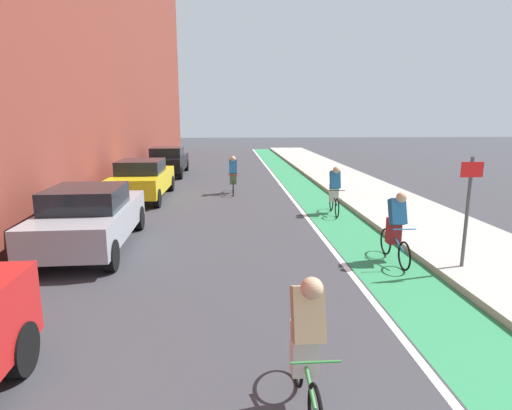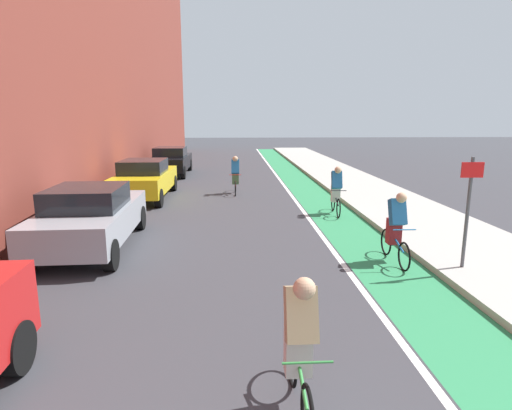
{
  "view_description": "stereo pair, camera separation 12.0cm",
  "coord_description": "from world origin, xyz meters",
  "px_view_note": "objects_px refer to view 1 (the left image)",
  "views": [
    {
      "loc": [
        0.1,
        0.35,
        3.11
      ],
      "look_at": [
        0.74,
        10.01,
        1.1
      ],
      "focal_mm": 29.68,
      "sensor_mm": 36.0,
      "label": 1
    },
    {
      "loc": [
        0.22,
        0.34,
        3.11
      ],
      "look_at": [
        0.74,
        10.01,
        1.1
      ],
      "focal_mm": 29.68,
      "sensor_mm": 36.0,
      "label": 2
    }
  ],
  "objects_px": {
    "cyclist_trailing": "(335,189)",
    "parked_sedan_silver": "(90,217)",
    "parked_sedan_yellow_cab": "(143,179)",
    "street_sign_post": "(468,201)",
    "cyclist_mid": "(396,224)",
    "parked_sedan_black": "(168,161)",
    "cyclist_lead": "(306,340)",
    "cyclist_far": "(233,175)"
  },
  "relations": [
    {
      "from": "cyclist_trailing",
      "to": "parked_sedan_silver",
      "type": "bearing_deg",
      "value": -153.78
    },
    {
      "from": "parked_sedan_yellow_cab",
      "to": "street_sign_post",
      "type": "relative_size",
      "value": 2.05
    },
    {
      "from": "cyclist_mid",
      "to": "cyclist_trailing",
      "type": "bearing_deg",
      "value": 91.97
    },
    {
      "from": "parked_sedan_black",
      "to": "street_sign_post",
      "type": "xyz_separation_m",
      "value": [
        8.04,
        -15.6,
        0.7
      ]
    },
    {
      "from": "cyclist_lead",
      "to": "cyclist_mid",
      "type": "xyz_separation_m",
      "value": [
        2.82,
        4.69,
        -0.01
      ]
    },
    {
      "from": "parked_sedan_yellow_cab",
      "to": "cyclist_lead",
      "type": "bearing_deg",
      "value": -71.81
    },
    {
      "from": "parked_sedan_yellow_cab",
      "to": "street_sign_post",
      "type": "xyz_separation_m",
      "value": [
        8.04,
        -8.55,
        0.7
      ]
    },
    {
      "from": "parked_sedan_black",
      "to": "cyclist_lead",
      "type": "xyz_separation_m",
      "value": [
        4.1,
        -19.52,
        0.06
      ]
    },
    {
      "from": "cyclist_lead",
      "to": "cyclist_trailing",
      "type": "xyz_separation_m",
      "value": [
        2.66,
        9.4,
        -0.0
      ]
    },
    {
      "from": "parked_sedan_silver",
      "to": "parked_sedan_yellow_cab",
      "type": "xyz_separation_m",
      "value": [
        -0.0,
        6.4,
        0.0
      ]
    },
    {
      "from": "cyclist_mid",
      "to": "cyclist_far",
      "type": "distance_m",
      "value": 9.33
    },
    {
      "from": "parked_sedan_yellow_cab",
      "to": "cyclist_far",
      "type": "distance_m",
      "value": 3.62
    },
    {
      "from": "cyclist_lead",
      "to": "street_sign_post",
      "type": "bearing_deg",
      "value": 44.88
    },
    {
      "from": "parked_sedan_black",
      "to": "cyclist_lead",
      "type": "relative_size",
      "value": 2.72
    },
    {
      "from": "parked_sedan_black",
      "to": "cyclist_mid",
      "type": "relative_size",
      "value": 2.81
    },
    {
      "from": "cyclist_mid",
      "to": "parked_sedan_silver",
      "type": "bearing_deg",
      "value": 168.63
    },
    {
      "from": "cyclist_mid",
      "to": "street_sign_post",
      "type": "distance_m",
      "value": 1.5
    },
    {
      "from": "cyclist_far",
      "to": "street_sign_post",
      "type": "xyz_separation_m",
      "value": [
        4.53,
        -9.45,
        0.68
      ]
    },
    {
      "from": "parked_sedan_yellow_cab",
      "to": "cyclist_trailing",
      "type": "xyz_separation_m",
      "value": [
        6.76,
        -3.07,
        0.06
      ]
    },
    {
      "from": "parked_sedan_yellow_cab",
      "to": "parked_sedan_black",
      "type": "xyz_separation_m",
      "value": [
        0.0,
        7.05,
        0.0
      ]
    },
    {
      "from": "parked_sedan_silver",
      "to": "parked_sedan_black",
      "type": "xyz_separation_m",
      "value": [
        -0.0,
        13.45,
        0.0
      ]
    },
    {
      "from": "parked_sedan_silver",
      "to": "parked_sedan_black",
      "type": "relative_size",
      "value": 0.96
    },
    {
      "from": "cyclist_lead",
      "to": "parked_sedan_black",
      "type": "bearing_deg",
      "value": 101.86
    },
    {
      "from": "cyclist_trailing",
      "to": "street_sign_post",
      "type": "distance_m",
      "value": 5.66
    },
    {
      "from": "parked_sedan_yellow_cab",
      "to": "street_sign_post",
      "type": "bearing_deg",
      "value": -46.77
    },
    {
      "from": "cyclist_mid",
      "to": "street_sign_post",
      "type": "relative_size",
      "value": 0.75
    },
    {
      "from": "parked_sedan_black",
      "to": "street_sign_post",
      "type": "height_order",
      "value": "street_sign_post"
    },
    {
      "from": "parked_sedan_silver",
      "to": "parked_sedan_yellow_cab",
      "type": "relative_size",
      "value": 0.98
    },
    {
      "from": "parked_sedan_yellow_cab",
      "to": "cyclist_lead",
      "type": "height_order",
      "value": "cyclist_lead"
    },
    {
      "from": "parked_sedan_yellow_cab",
      "to": "cyclist_trailing",
      "type": "height_order",
      "value": "cyclist_trailing"
    },
    {
      "from": "parked_sedan_silver",
      "to": "cyclist_far",
      "type": "height_order",
      "value": "cyclist_far"
    },
    {
      "from": "cyclist_lead",
      "to": "street_sign_post",
      "type": "xyz_separation_m",
      "value": [
        3.94,
        3.92,
        0.64
      ]
    },
    {
      "from": "parked_sedan_silver",
      "to": "cyclist_mid",
      "type": "distance_m",
      "value": 7.05
    },
    {
      "from": "parked_sedan_silver",
      "to": "cyclist_mid",
      "type": "relative_size",
      "value": 2.7
    },
    {
      "from": "street_sign_post",
      "to": "cyclist_trailing",
      "type": "bearing_deg",
      "value": 103.18
    },
    {
      "from": "parked_sedan_silver",
      "to": "street_sign_post",
      "type": "xyz_separation_m",
      "value": [
        8.04,
        -2.15,
        0.7
      ]
    },
    {
      "from": "parked_sedan_silver",
      "to": "cyclist_lead",
      "type": "relative_size",
      "value": 2.62
    },
    {
      "from": "cyclist_lead",
      "to": "street_sign_post",
      "type": "relative_size",
      "value": 0.77
    },
    {
      "from": "parked_sedan_silver",
      "to": "street_sign_post",
      "type": "relative_size",
      "value": 2.01
    },
    {
      "from": "cyclist_far",
      "to": "street_sign_post",
      "type": "height_order",
      "value": "street_sign_post"
    },
    {
      "from": "cyclist_mid",
      "to": "cyclist_far",
      "type": "height_order",
      "value": "cyclist_mid"
    },
    {
      "from": "parked_sedan_silver",
      "to": "cyclist_lead",
      "type": "height_order",
      "value": "cyclist_lead"
    }
  ]
}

